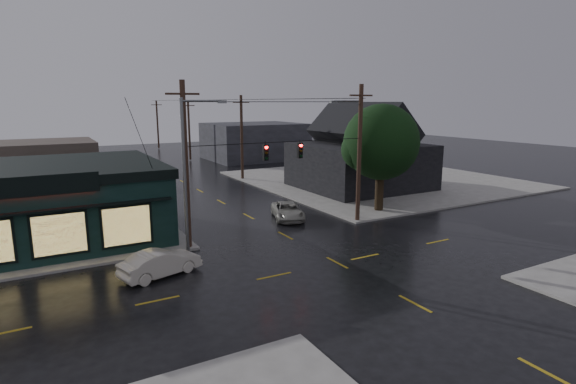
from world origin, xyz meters
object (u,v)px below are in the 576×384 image
corner_tree (381,142)px  utility_pole_ne (357,222)px  suv_silver (288,211)px  sedan_cream (161,263)px  utility_pole_nw (190,249)px

corner_tree → utility_pole_ne: 6.92m
corner_tree → suv_silver: corner_tree is taller
utility_pole_ne → sedan_cream: bearing=-167.1°
corner_tree → suv_silver: (-7.72, 1.60, -5.06)m
suv_silver → corner_tree: bearing=7.9°
utility_pole_ne → sedan_cream: size_ratio=2.40×
utility_pole_nw → utility_pole_ne: same height
corner_tree → utility_pole_ne: (-3.54, -1.71, -5.70)m
sedan_cream → utility_pole_ne: bearing=-93.9°
utility_pole_nw → suv_silver: bearing=20.6°
utility_pole_nw → sedan_cream: (-2.61, -3.57, 0.70)m
corner_tree → utility_pole_ne: size_ratio=0.85×
sedan_cream → suv_silver: bearing=-75.7°
sedan_cream → utility_pole_nw: bearing=-52.9°
utility_pole_nw → utility_pole_ne: bearing=0.0°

